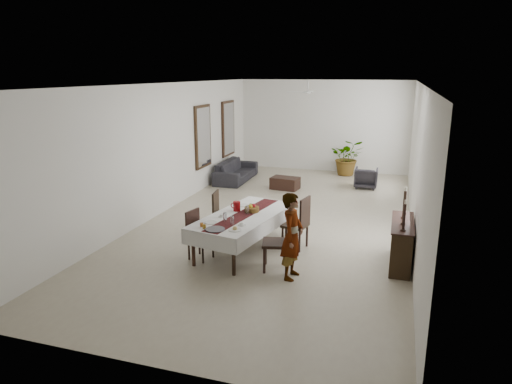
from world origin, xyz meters
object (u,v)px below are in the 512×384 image
sofa (236,171)px  dining_table_top (244,216)px  red_pitcher (237,206)px  woman (292,236)px  sideboard_body (401,244)px

sofa → dining_table_top: bearing=-159.6°
red_pitcher → woman: size_ratio=0.13×
dining_table_top → red_pitcher: bearing=149.0°
woman → sofa: woman is taller
dining_table_top → sideboard_body: size_ratio=1.74×
dining_table_top → sofa: 6.11m
red_pitcher → dining_table_top: bearing=-41.7°
red_pitcher → woman: woman is taller
dining_table_top → sofa: bearing=122.0°
red_pitcher → sofa: (-2.00, 5.50, -0.52)m
dining_table_top → red_pitcher: size_ratio=12.00×
dining_table_top → red_pitcher: 0.31m
dining_table_top → sideboard_body: sideboard_body is taller
red_pitcher → woman: (1.41, -1.14, -0.08)m
sideboard_body → sofa: 7.59m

